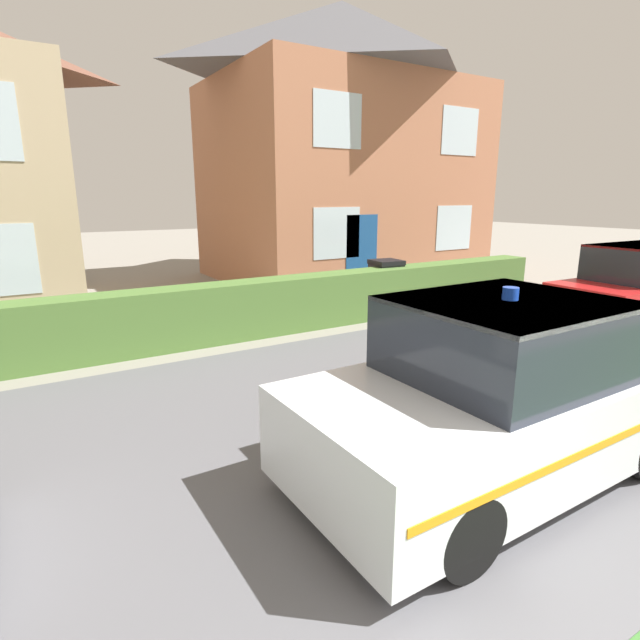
# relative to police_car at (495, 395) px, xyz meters

# --- Properties ---
(road_strip) EXTENTS (28.00, 6.53, 0.01)m
(road_strip) POSITION_rel_police_car_xyz_m (-1.32, 1.55, -0.78)
(road_strip) COLOR #5B5B60
(road_strip) RESTS_ON ground
(garden_hedge) EXTENTS (15.19, 0.67, 1.05)m
(garden_hedge) POSITION_rel_police_car_xyz_m (-0.03, 5.63, -0.27)
(garden_hedge) COLOR #4C7233
(garden_hedge) RESTS_ON ground
(police_car) EXTENTS (3.87, 1.86, 1.78)m
(police_car) POSITION_rel_police_car_xyz_m (0.00, 0.00, 0.00)
(police_car) COLOR black
(police_car) RESTS_ON road_strip
(house_right) EXTENTS (7.99, 6.24, 8.17)m
(house_right) POSITION_rel_police_car_xyz_m (5.59, 10.92, 3.38)
(house_right) COLOR #A86B4C
(house_right) RESTS_ON ground
(wheelie_bin) EXTENTS (0.69, 0.67, 1.18)m
(wheelie_bin) POSITION_rel_police_car_xyz_m (3.50, 5.92, -0.19)
(wheelie_bin) COLOR black
(wheelie_bin) RESTS_ON ground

